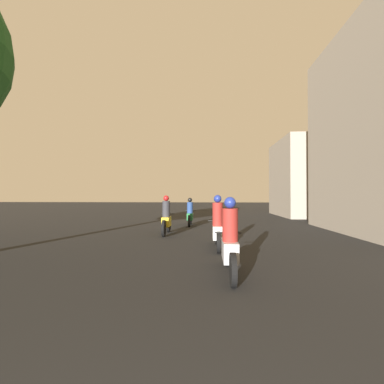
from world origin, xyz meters
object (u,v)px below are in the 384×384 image
(motorcycle_green, at_px, (190,214))
(building_right_far, at_px, (313,178))
(motorcycle_silver, at_px, (230,244))
(motorcycle_white, at_px, (218,227))
(motorcycle_yellow, at_px, (166,219))

(motorcycle_green, xyz_separation_m, building_right_far, (9.43, 7.11, 2.42))
(motorcycle_silver, height_order, motorcycle_white, motorcycle_white)
(motorcycle_white, xyz_separation_m, motorcycle_yellow, (-2.07, 2.72, 0.00))
(motorcycle_yellow, height_order, building_right_far, building_right_far)
(motorcycle_yellow, distance_m, motorcycle_green, 3.32)
(motorcycle_yellow, bearing_deg, motorcycle_white, -55.43)
(motorcycle_silver, relative_size, motorcycle_white, 1.00)
(motorcycle_silver, xyz_separation_m, motorcycle_yellow, (-2.22, 5.42, 0.01))
(motorcycle_green, bearing_deg, motorcycle_yellow, -103.99)
(motorcycle_white, xyz_separation_m, building_right_far, (8.14, 13.05, 2.37))
(motorcycle_yellow, xyz_separation_m, building_right_far, (10.21, 10.33, 2.36))
(motorcycle_silver, distance_m, motorcycle_white, 2.70)
(motorcycle_green, relative_size, building_right_far, 0.30)
(motorcycle_white, distance_m, building_right_far, 15.57)
(motorcycle_silver, height_order, motorcycle_green, motorcycle_silver)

